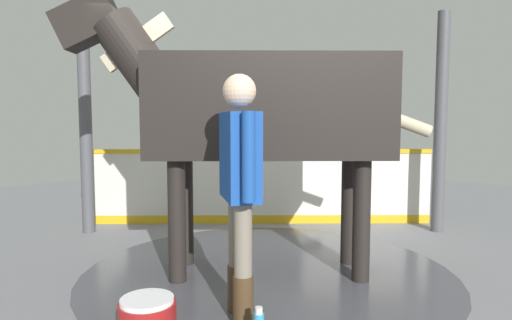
% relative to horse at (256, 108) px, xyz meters
% --- Properties ---
extents(ground_plane, '(16.00, 16.00, 0.02)m').
position_rel_horse_xyz_m(ground_plane, '(-0.14, 0.13, -1.58)').
color(ground_plane, gray).
extents(wet_patch, '(3.56, 3.56, 0.00)m').
position_rel_horse_xyz_m(wet_patch, '(-0.08, 0.09, -1.57)').
color(wet_patch, '#4C4C54').
rests_on(wet_patch, ground).
extents(barrier_wall, '(3.24, 3.64, 1.07)m').
position_rel_horse_xyz_m(barrier_wall, '(-1.62, -1.27, -1.08)').
color(barrier_wall, silver).
rests_on(barrier_wall, ground).
extents(roof_post_near, '(0.16, 0.16, 2.86)m').
position_rel_horse_xyz_m(roof_post_near, '(0.28, -2.68, -0.14)').
color(roof_post_near, '#4C4C51').
rests_on(roof_post_near, ground).
extents(roof_post_far, '(0.16, 0.16, 2.86)m').
position_rel_horse_xyz_m(roof_post_far, '(-2.78, 0.78, -0.14)').
color(roof_post_far, '#4C4C51').
rests_on(roof_post_far, ground).
extents(horse, '(2.50, 2.78, 2.65)m').
position_rel_horse_xyz_m(horse, '(0.00, 0.00, 0.00)').
color(horse, black).
rests_on(horse, ground).
extents(handler, '(0.48, 0.59, 1.79)m').
position_rel_horse_xyz_m(handler, '(0.83, 0.56, -0.53)').
color(handler, '#47331E').
rests_on(handler, ground).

